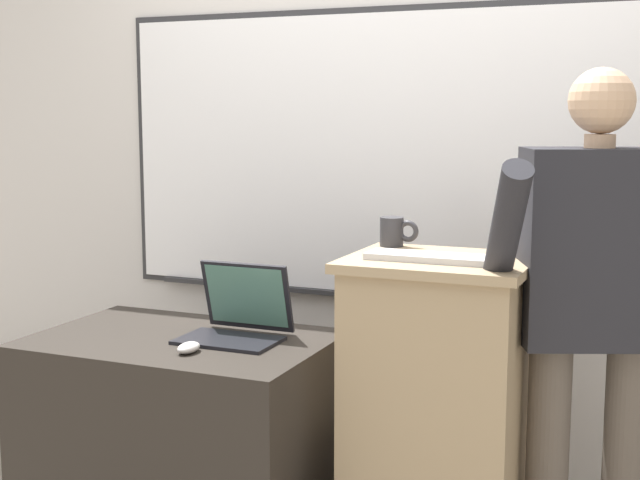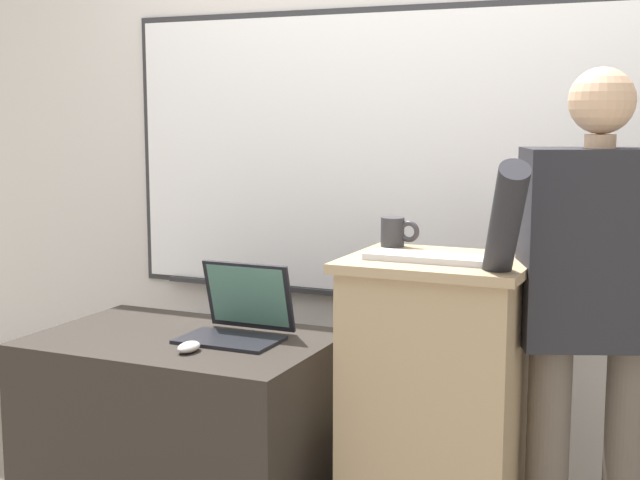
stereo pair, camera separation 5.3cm
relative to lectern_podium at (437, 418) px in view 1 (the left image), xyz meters
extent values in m
cube|color=silver|center=(-0.33, 0.80, 0.90)|extent=(6.40, 0.12, 2.83)
cube|color=#2D2D30|center=(-0.48, 0.73, 0.79)|extent=(2.22, 0.02, 1.16)
cube|color=white|center=(-0.48, 0.73, 0.79)|extent=(2.17, 0.02, 1.11)
cube|color=#2D2D30|center=(-0.48, 0.71, 0.22)|extent=(1.96, 0.04, 0.02)
cube|color=tan|center=(0.00, 0.00, -0.02)|extent=(0.52, 0.44, 1.00)
cube|color=tan|center=(0.00, 0.00, 0.50)|extent=(0.57, 0.48, 0.03)
cube|color=#28231E|center=(-0.89, -0.08, -0.16)|extent=(1.01, 0.68, 0.71)
cylinder|color=brown|center=(0.34, 0.04, -0.13)|extent=(0.13, 0.13, 0.79)
cylinder|color=brown|center=(0.56, 0.13, -0.13)|extent=(0.13, 0.13, 0.79)
cube|color=#232328|center=(0.45, 0.08, 0.56)|extent=(0.48, 0.36, 0.59)
cylinder|color=tan|center=(0.45, 0.08, 0.88)|extent=(0.09, 0.09, 0.04)
sphere|color=tan|center=(0.45, 0.08, 0.99)|extent=(0.19, 0.19, 0.19)
cylinder|color=#232328|center=(0.23, -0.18, 0.60)|extent=(0.23, 0.41, 0.49)
cube|color=black|center=(-0.71, -0.07, 0.20)|extent=(0.34, 0.21, 0.01)
cube|color=black|center=(-0.71, 0.06, 0.32)|extent=(0.33, 0.08, 0.24)
cube|color=#4C7A6B|center=(-0.71, 0.06, 0.33)|extent=(0.30, 0.06, 0.21)
cube|color=silver|center=(0.00, -0.06, 0.52)|extent=(0.42, 0.13, 0.02)
ellipsoid|color=silver|center=(-0.76, -0.24, 0.21)|extent=(0.06, 0.10, 0.03)
cylinder|color=#333338|center=(-0.21, 0.17, 0.56)|extent=(0.08, 0.08, 0.10)
torus|color=#333338|center=(-0.16, 0.17, 0.57)|extent=(0.07, 0.02, 0.07)
camera|label=1|loc=(0.72, -2.64, 0.96)|focal=50.00mm
camera|label=2|loc=(0.77, -2.62, 0.96)|focal=50.00mm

